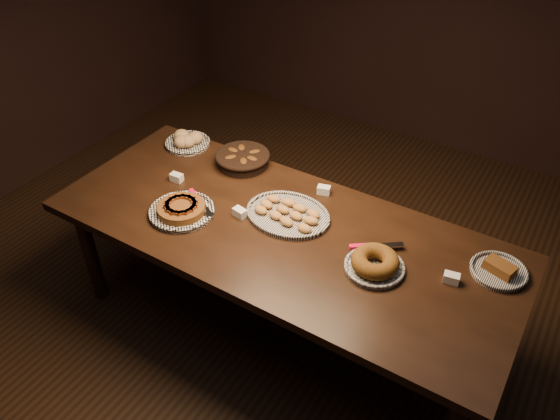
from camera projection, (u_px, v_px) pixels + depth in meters
The scene contains 9 objects.
ground at pixel (280, 325), 3.22m from camera, with size 5.00×5.00×0.00m, color black.
buffet_table at pixel (280, 239), 2.80m from camera, with size 2.40×1.00×0.75m.
apple_tart_plate at pixel (182, 210), 2.84m from camera, with size 0.35×0.34×0.07m.
madeleine_platter at pixel (288, 214), 2.82m from camera, with size 0.45×0.37×0.05m.
bundt_cake_plate at pixel (375, 263), 2.50m from camera, with size 0.31×0.37×0.09m.
croissant_basket at pixel (243, 158), 3.19m from camera, with size 0.32×0.32×0.08m.
bread_roll_plate at pixel (187, 141), 3.37m from camera, with size 0.28×0.28×0.09m.
loaf_plate at pixel (499, 270), 2.49m from camera, with size 0.26×0.26×0.06m.
tent_cards at pixel (303, 220), 2.77m from camera, with size 1.65×0.47×0.04m.
Camera 1 is at (1.12, -1.80, 2.52)m, focal length 35.00 mm.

